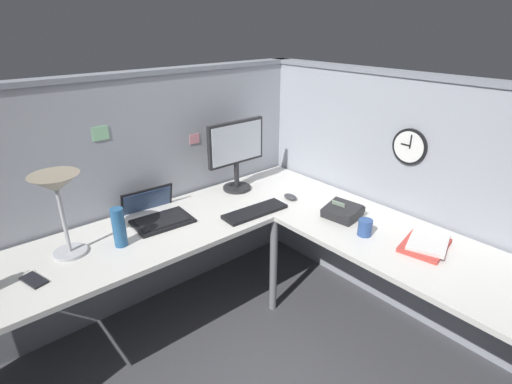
% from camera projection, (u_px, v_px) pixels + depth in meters
% --- Properties ---
extents(ground_plane, '(6.80, 6.80, 0.00)m').
position_uv_depth(ground_plane, '(271.00, 330.00, 2.57)').
color(ground_plane, '#47474C').
extents(cubicle_wall_back, '(2.57, 0.12, 1.58)m').
position_uv_depth(cubicle_wall_back, '(145.00, 193.00, 2.64)').
color(cubicle_wall_back, '#999EA8').
rests_on(cubicle_wall_back, ground).
extents(cubicle_wall_right, '(0.12, 2.37, 1.58)m').
position_uv_depth(cubicle_wall_right, '(398.00, 197.00, 2.59)').
color(cubicle_wall_right, '#999EA8').
rests_on(cubicle_wall_right, ground).
extents(desk, '(2.35, 2.15, 0.73)m').
position_uv_depth(desk, '(259.00, 260.00, 2.20)').
color(desk, silver).
rests_on(desk, ground).
extents(monitor, '(0.46, 0.20, 0.50)m').
position_uv_depth(monitor, '(236.00, 150.00, 2.75)').
color(monitor, '#232326').
rests_on(monitor, desk).
extents(laptop, '(0.37, 0.40, 0.22)m').
position_uv_depth(laptop, '(156.00, 213.00, 2.46)').
color(laptop, black).
rests_on(laptop, desk).
extents(keyboard, '(0.44, 0.16, 0.02)m').
position_uv_depth(keyboard, '(255.00, 211.00, 2.51)').
color(keyboard, black).
rests_on(keyboard, desk).
extents(computer_mouse, '(0.06, 0.10, 0.03)m').
position_uv_depth(computer_mouse, '(290.00, 197.00, 2.70)').
color(computer_mouse, '#38383D').
rests_on(computer_mouse, desk).
extents(desk_lamp_dome, '(0.24, 0.24, 0.44)m').
position_uv_depth(desk_lamp_dome, '(57.00, 190.00, 1.93)').
color(desk_lamp_dome, '#B7BABF').
rests_on(desk_lamp_dome, desk).
extents(cell_phone, '(0.10, 0.16, 0.01)m').
position_uv_depth(cell_phone, '(34.00, 280.00, 1.86)').
color(cell_phone, black).
rests_on(cell_phone, desk).
extents(thermos_flask, '(0.07, 0.07, 0.22)m').
position_uv_depth(thermos_flask, '(119.00, 227.00, 2.11)').
color(thermos_flask, '#26598C').
rests_on(thermos_flask, desk).
extents(office_phone, '(0.21, 0.23, 0.11)m').
position_uv_depth(office_phone, '(343.00, 212.00, 2.44)').
color(office_phone, '#232326').
rests_on(office_phone, desk).
extents(book_stack, '(0.33, 0.27, 0.04)m').
position_uv_depth(book_stack, '(426.00, 244.00, 2.13)').
color(book_stack, '#BF3F38').
rests_on(book_stack, desk).
extents(coffee_mug, '(0.08, 0.08, 0.10)m').
position_uv_depth(coffee_mug, '(365.00, 228.00, 2.24)').
color(coffee_mug, '#2D4C8C').
rests_on(coffee_mug, desk).
extents(wall_clock, '(0.04, 0.22, 0.22)m').
position_uv_depth(wall_clock, '(410.00, 146.00, 2.37)').
color(wall_clock, black).
extents(pinned_note_leftmost, '(0.10, 0.00, 0.08)m').
position_uv_depth(pinned_note_leftmost, '(100.00, 133.00, 2.27)').
color(pinned_note_leftmost, '#8CCC99').
extents(pinned_note_middle, '(0.08, 0.00, 0.07)m').
position_uv_depth(pinned_note_middle, '(194.00, 139.00, 2.70)').
color(pinned_note_middle, pink).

